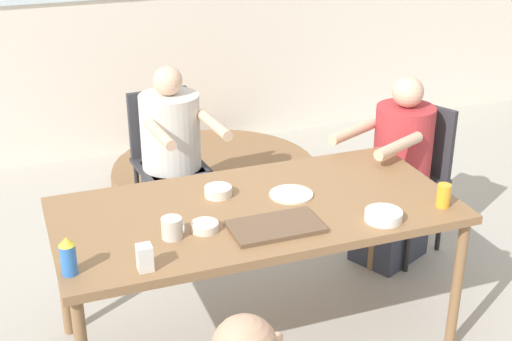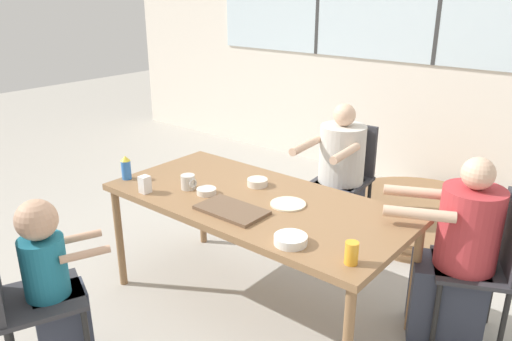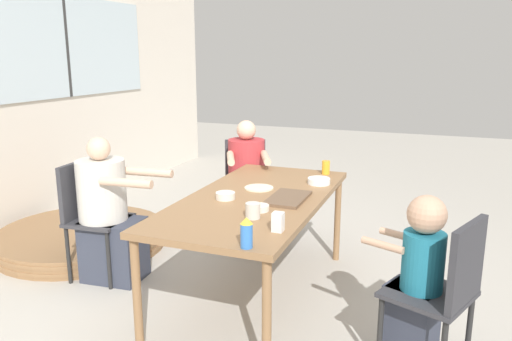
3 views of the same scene
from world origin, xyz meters
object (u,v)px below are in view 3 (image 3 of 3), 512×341
object	(u,v)px
person_toddler	(416,287)
chair_for_man_blue_shirt	(246,178)
bowl_cereal	(225,196)
milk_carton_small	(278,222)
chair_for_toddler	(446,285)
sippy_cup	(247,232)
bowl_white_shallow	(259,208)
bowl_fruit	(319,181)
chair_for_woman_green_shirt	(88,209)
person_woman_green_shirt	(109,218)
juice_glass	(326,167)
folded_table_stack	(82,237)
person_man_blue_shirt	(247,188)
coffee_mug	(253,211)

from	to	relation	value
person_toddler	chair_for_man_blue_shirt	bearing A→B (deg)	67.17
bowl_cereal	milk_carton_small	bearing A→B (deg)	-131.43
chair_for_toddler	sippy_cup	xyz separation A→B (m)	(-0.37, 0.94, 0.29)
person_toddler	bowl_white_shallow	distance (m)	1.00
bowl_fruit	chair_for_toddler	bearing A→B (deg)	-136.87
bowl_cereal	person_toddler	bearing A→B (deg)	-103.94
chair_for_woman_green_shirt	person_woman_green_shirt	bearing A→B (deg)	90.00
chair_for_man_blue_shirt	juice_glass	xyz separation A→B (m)	(-0.40, -0.85, 0.26)
bowl_cereal	folded_table_stack	bearing A→B (deg)	73.68
person_toddler	bowl_cereal	bearing A→B (deg)	98.06
chair_for_woman_green_shirt	person_toddler	xyz separation A→B (m)	(-0.32, -2.39, -0.06)
sippy_cup	juice_glass	xyz separation A→B (m)	(1.66, -0.01, -0.03)
chair_for_toddler	bowl_white_shallow	distance (m)	1.14
person_man_blue_shirt	sippy_cup	bearing A→B (deg)	86.85
chair_for_woman_green_shirt	bowl_fruit	world-z (taller)	chair_for_woman_green_shirt
sippy_cup	folded_table_stack	world-z (taller)	sippy_cup
bowl_cereal	bowl_fruit	world-z (taller)	bowl_cereal
coffee_mug	bowl_white_shallow	distance (m)	0.15
bowl_cereal	bowl_fruit	distance (m)	0.77
person_woman_green_shirt	person_man_blue_shirt	bearing A→B (deg)	145.22
person_man_blue_shirt	folded_table_stack	xyz separation A→B (m)	(-0.69, 1.31, -0.41)
sippy_cup	bowl_fruit	size ratio (longest dim) A/B	0.96
sippy_cup	juice_glass	distance (m)	1.66
chair_for_toddler	person_woman_green_shirt	world-z (taller)	person_woman_green_shirt
juice_glass	bowl_fruit	distance (m)	0.32
juice_glass	milk_carton_small	size ratio (longest dim) A/B	1.02
milk_carton_small	bowl_fruit	bearing A→B (deg)	1.97
person_man_blue_shirt	coffee_mug	size ratio (longest dim) A/B	11.71
person_woman_green_shirt	bowl_fruit	bearing A→B (deg)	106.58
person_woman_green_shirt	person_toddler	bearing A→B (deg)	76.42
milk_carton_small	bowl_white_shallow	distance (m)	0.38
chair_for_woman_green_shirt	chair_for_toddler	size ratio (longest dim) A/B	1.00
coffee_mug	juice_glass	xyz separation A→B (m)	(1.22, -0.15, 0.01)
person_man_blue_shirt	coffee_mug	distance (m)	1.62
bowl_white_shallow	juice_glass	bearing A→B (deg)	-8.47
chair_for_woman_green_shirt	juice_glass	xyz separation A→B (m)	(0.91, -1.61, 0.26)
chair_for_woman_green_shirt	sippy_cup	bearing A→B (deg)	59.96
chair_for_man_blue_shirt	milk_carton_small	distance (m)	2.02
bowl_white_shallow	folded_table_stack	bearing A→B (deg)	71.87
person_woman_green_shirt	juice_glass	distance (m)	1.72
person_man_blue_shirt	juice_glass	distance (m)	0.87
coffee_mug	bowl_cereal	bearing A→B (deg)	46.37
folded_table_stack	person_man_blue_shirt	bearing A→B (deg)	-62.29
person_man_blue_shirt	milk_carton_small	world-z (taller)	person_man_blue_shirt
chair_for_woman_green_shirt	milk_carton_small	distance (m)	1.75
coffee_mug	sippy_cup	distance (m)	0.46
milk_carton_small	bowl_fruit	distance (m)	1.06
person_woman_green_shirt	person_toddler	size ratio (longest dim) A/B	1.11
chair_for_woman_green_shirt	folded_table_stack	bearing A→B (deg)	-138.70
milk_carton_small	bowl_white_shallow	xyz separation A→B (m)	(0.30, 0.22, -0.04)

